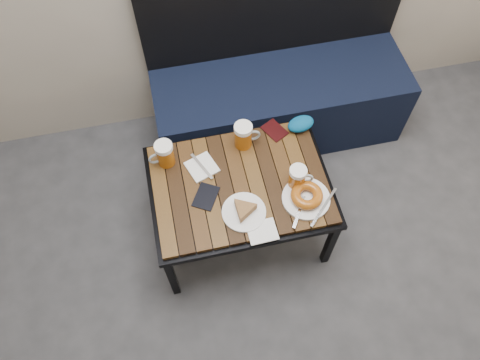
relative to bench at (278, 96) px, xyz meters
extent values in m
cube|color=black|center=(0.00, -0.02, -0.05)|extent=(1.40, 0.50, 0.45)
cube|color=black|center=(0.00, 0.21, 0.43)|extent=(1.40, 0.05, 0.50)
cube|color=black|center=(-0.75, -0.91, -0.06)|extent=(0.04, 0.03, 0.42)
cube|color=black|center=(0.03, -0.91, -0.06)|extent=(0.04, 0.03, 0.42)
cube|color=black|center=(-0.75, -0.35, -0.06)|extent=(0.04, 0.04, 0.42)
cube|color=black|center=(0.03, -0.35, -0.06)|extent=(0.04, 0.04, 0.42)
cube|color=black|center=(-0.36, -0.63, 0.16)|extent=(0.84, 0.62, 0.03)
cube|color=#321F0B|center=(-0.36, -0.63, 0.19)|extent=(0.80, 0.58, 0.02)
cylinder|color=#9D4D0C|center=(-0.68, -0.44, 0.25)|extent=(0.09, 0.09, 0.11)
cylinder|color=white|center=(-0.68, -0.44, 0.32)|extent=(0.08, 0.08, 0.03)
torus|color=#8C999E|center=(-0.72, -0.45, 0.25)|extent=(0.07, 0.02, 0.07)
cylinder|color=#9D4D0C|center=(-0.30, -0.42, 0.26)|extent=(0.08, 0.08, 0.11)
cylinder|color=white|center=(-0.30, -0.42, 0.33)|extent=(0.09, 0.09, 0.03)
torus|color=#8C999E|center=(-0.25, -0.42, 0.26)|extent=(0.07, 0.01, 0.07)
cylinder|color=#9D4D0C|center=(-0.12, -0.69, 0.25)|extent=(0.09, 0.09, 0.10)
cylinder|color=white|center=(-0.12, -0.69, 0.31)|extent=(0.08, 0.08, 0.02)
torus|color=#8C999E|center=(-0.07, -0.70, 0.25)|extent=(0.06, 0.02, 0.06)
cylinder|color=white|center=(-0.38, -0.78, 0.21)|extent=(0.20, 0.20, 0.01)
cylinder|color=white|center=(-0.09, -0.78, 0.21)|extent=(0.22, 0.22, 0.01)
torus|color=#80470B|center=(-0.09, -0.78, 0.24)|extent=(0.15, 0.15, 0.05)
cube|color=#A5A8AD|center=(-0.03, -0.84, 0.22)|extent=(0.17, 0.17, 0.00)
cube|color=#A5A8AD|center=(-0.14, -0.84, 0.22)|extent=(0.10, 0.15, 0.00)
cube|color=white|center=(-0.52, -0.51, 0.20)|extent=(0.16, 0.16, 0.01)
cube|color=#A5A8AD|center=(-0.52, -0.51, 0.21)|extent=(0.08, 0.16, 0.00)
cube|color=white|center=(-0.32, -0.89, 0.20)|extent=(0.13, 0.11, 0.01)
cube|color=black|center=(-0.53, -0.67, 0.20)|extent=(0.15, 0.16, 0.01)
cube|color=black|center=(-0.13, -0.37, 0.20)|extent=(0.13, 0.15, 0.01)
ellipsoid|color=navy|center=(0.00, -0.38, 0.23)|extent=(0.15, 0.12, 0.06)
camera|label=1|loc=(-0.60, -1.69, 2.06)|focal=35.00mm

